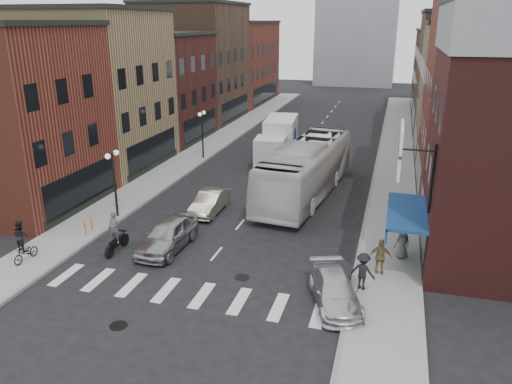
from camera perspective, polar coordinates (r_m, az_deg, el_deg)
ground at (r=24.86m, az=-5.35°, el=-8.03°), size 160.00×160.00×0.00m
sidewalk_left at (r=47.09m, az=-5.50°, el=5.16°), size 3.00×74.00×0.15m
sidewalk_right at (r=44.04m, az=15.66°, el=3.56°), size 3.00×74.00×0.15m
curb_left at (r=46.60m, az=-3.77°, el=4.96°), size 0.20×74.00×0.16m
curb_right at (r=44.07m, az=13.71°, el=3.64°), size 0.20×74.00×0.16m
crosswalk_stripes at (r=22.44m, az=-8.13°, el=-11.34°), size 12.00×2.20×0.01m
bldg_left_near at (r=34.62m, az=-26.85°, el=7.64°), size 10.30×9.20×11.30m
bldg_left_mid_a at (r=41.96m, az=-18.28°, el=11.06°), size 10.30×10.20×12.30m
bldg_left_mid_b at (r=50.63m, az=-11.87°, el=11.67°), size 10.30×10.20×10.30m
bldg_left_far_a at (r=60.41m, az=-7.08°, el=14.47°), size 10.30×12.20×13.30m
bldg_left_far_b at (r=73.57m, az=-2.74°, el=14.59°), size 10.30×16.20×11.30m
bldg_right_mid_a at (r=35.49m, az=27.16°, el=10.30°), size 10.30×10.20×14.30m
bldg_right_mid_b at (r=45.45m, az=24.65°, el=10.21°), size 10.30×10.20×11.30m
bldg_right_far_a at (r=56.24m, az=23.20°, el=12.30°), size 10.30×12.20×12.30m
bldg_right_far_b at (r=70.19m, az=21.82°, el=12.69°), size 10.30×16.20×10.30m
awning_blue at (r=24.66m, az=16.44°, el=-2.31°), size 1.80×5.00×0.78m
billboard_sign at (r=21.71m, az=16.39°, el=4.55°), size 1.52×3.00×3.70m
streetlamp_near at (r=30.29m, az=-15.97°, el=2.24°), size 0.32×1.22×4.11m
streetlamp_far at (r=42.45m, az=-6.17°, el=7.54°), size 0.32×1.22×4.11m
bike_rack at (r=29.04m, az=-18.62°, el=-3.70°), size 0.08×0.68×0.80m
box_truck at (r=42.16m, az=2.53°, el=5.88°), size 2.95×8.16×3.46m
motorcycle_rider at (r=26.36m, az=-15.78°, el=-4.61°), size 0.61×2.16×2.20m
transit_bus at (r=33.59m, az=5.77°, el=2.62°), size 4.57×13.55×3.70m
sedan_left_near at (r=26.25m, az=-10.09°, el=-4.81°), size 1.99×4.73×1.60m
sedan_left_far at (r=30.89m, az=-5.31°, el=-1.16°), size 1.41×4.03×1.33m
curb_car at (r=21.38m, az=9.01°, el=-11.12°), size 3.05×4.59×1.24m
parked_bicycle at (r=26.89m, az=-24.80°, el=-6.34°), size 0.62×1.57×0.81m
ped_left_solo at (r=28.00m, az=-25.31°, el=-4.54°), size 0.86×0.61×1.61m
ped_right_a at (r=22.33m, az=12.12°, el=-8.83°), size 1.20×0.81×1.69m
ped_right_b at (r=23.73m, az=14.05°, el=-7.21°), size 1.03×0.55×1.73m
ped_right_c at (r=25.59m, az=16.39°, el=-5.61°), size 0.92×0.81×1.59m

